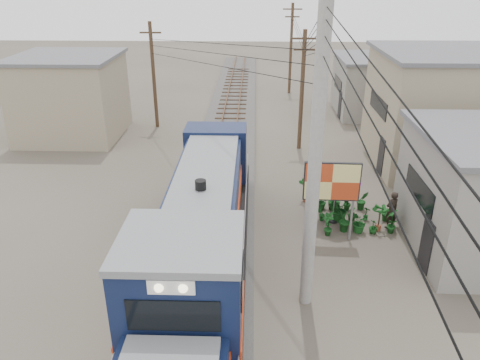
{
  "coord_description": "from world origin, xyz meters",
  "views": [
    {
      "loc": [
        1.73,
        -13.03,
        10.05
      ],
      "look_at": [
        1.19,
        4.28,
        2.2
      ],
      "focal_mm": 35.0,
      "sensor_mm": 36.0,
      "label": 1
    }
  ],
  "objects_px": {
    "locomotive": "(200,242)",
    "market_umbrella": "(337,177)",
    "vendor": "(392,210)",
    "billboard": "(332,184)"
  },
  "relations": [
    {
      "from": "locomotive",
      "to": "market_umbrella",
      "type": "height_order",
      "value": "locomotive"
    },
    {
      "from": "market_umbrella",
      "to": "vendor",
      "type": "height_order",
      "value": "market_umbrella"
    },
    {
      "from": "locomotive",
      "to": "billboard",
      "type": "xyz_separation_m",
      "value": [
        4.76,
        3.2,
        0.7
      ]
    },
    {
      "from": "locomotive",
      "to": "billboard",
      "type": "height_order",
      "value": "locomotive"
    },
    {
      "from": "locomotive",
      "to": "vendor",
      "type": "height_order",
      "value": "locomotive"
    },
    {
      "from": "billboard",
      "to": "locomotive",
      "type": "bearing_deg",
      "value": -144.23
    },
    {
      "from": "locomotive",
      "to": "market_umbrella",
      "type": "distance_m",
      "value": 7.02
    },
    {
      "from": "billboard",
      "to": "vendor",
      "type": "height_order",
      "value": "billboard"
    },
    {
      "from": "market_umbrella",
      "to": "vendor",
      "type": "bearing_deg",
      "value": -11.07
    },
    {
      "from": "billboard",
      "to": "market_umbrella",
      "type": "distance_m",
      "value": 1.6
    }
  ]
}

